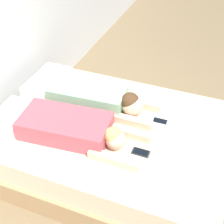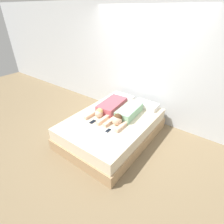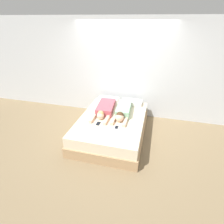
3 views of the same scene
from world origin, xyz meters
name	(u,v)px [view 2 (image 2 of 3)]	position (x,y,z in m)	size (l,w,h in m)	color
ground_plane	(112,137)	(0.00, 0.00, 0.00)	(12.00, 12.00, 0.00)	#7F6B4C
wall_back	(143,65)	(0.00, 1.19, 1.30)	(12.00, 0.06, 2.60)	silver
bed	(112,128)	(0.00, 0.00, 0.24)	(1.52, 2.08, 0.48)	tan
pillow_head_left	(122,97)	(-0.33, 0.84, 0.54)	(0.54, 0.29, 0.11)	white
pillow_head_right	(146,105)	(0.33, 0.84, 0.54)	(0.54, 0.29, 0.11)	white
person_left	(110,107)	(-0.24, 0.23, 0.57)	(0.45, 1.09, 0.20)	#B24C59
person_right	(126,114)	(0.21, 0.20, 0.57)	(0.36, 1.03, 0.23)	#8CBF99
cell_phone_left	(93,122)	(-0.23, -0.33, 0.49)	(0.08, 0.14, 0.01)	#2D2D33
cell_phone_right	(108,131)	(0.20, -0.38, 0.49)	(0.08, 0.14, 0.01)	silver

